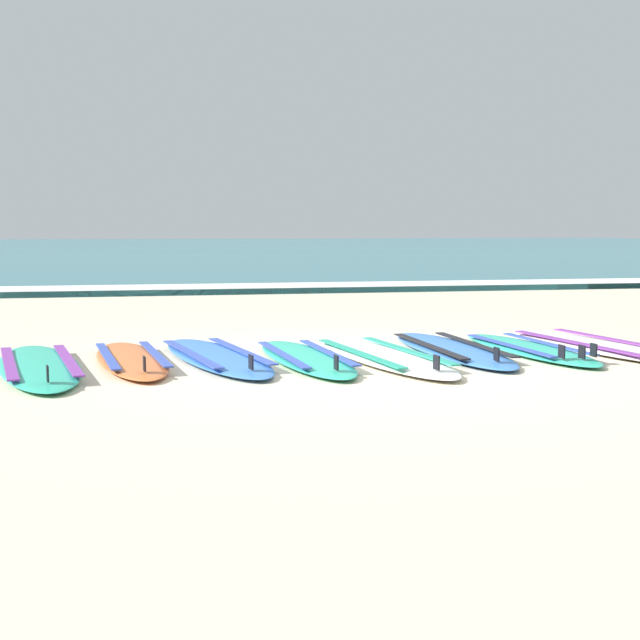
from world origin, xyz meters
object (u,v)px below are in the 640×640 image
object	(u,v)px
surfboard_6	(528,349)
surfboard_1	(131,359)
surfboard_4	(383,356)
surfboard_2	(216,356)
surfboard_3	(305,358)
surfboard_7	(596,345)
surfboard_0	(39,366)
surfboard_5	(451,349)

from	to	relation	value
surfboard_6	surfboard_1	bearing A→B (deg)	178.80
surfboard_4	surfboard_2	bearing A→B (deg)	169.47
surfboard_3	surfboard_7	world-z (taller)	same
surfboard_6	surfboard_3	bearing A→B (deg)	-176.43
surfboard_3	surfboard_4	world-z (taller)	same
surfboard_2	surfboard_4	xyz separation A→B (m)	(1.40, -0.26, -0.00)
surfboard_6	surfboard_2	bearing A→B (deg)	178.17
surfboard_0	surfboard_5	size ratio (longest dim) A/B	1.04
surfboard_0	surfboard_4	world-z (taller)	same
surfboard_2	surfboard_7	xyz separation A→B (m)	(3.50, -0.02, -0.00)
surfboard_0	surfboard_6	size ratio (longest dim) A/B	1.15
surfboard_4	surfboard_6	bearing A→B (deg)	6.90
surfboard_0	surfboard_5	xyz separation A→B (m)	(3.52, 0.24, 0.00)
surfboard_0	surfboard_4	distance (m)	2.81
surfboard_2	surfboard_4	bearing A→B (deg)	-10.53
surfboard_3	surfboard_6	world-z (taller)	same
surfboard_1	surfboard_5	xyz separation A→B (m)	(2.81, 0.04, -0.00)
surfboard_0	surfboard_2	size ratio (longest dim) A/B	1.01
surfboard_5	surfboard_1	bearing A→B (deg)	-179.14
surfboard_4	surfboard_6	world-z (taller)	same
surfboard_5	surfboard_4	bearing A→B (deg)	-158.19
surfboard_7	surfboard_3	bearing A→B (deg)	-175.83
surfboard_5	surfboard_6	bearing A→B (deg)	-9.53
surfboard_1	surfboard_7	distance (m)	4.20
surfboard_5	surfboard_7	xyz separation A→B (m)	(1.39, -0.04, -0.00)
surfboard_2	surfboard_6	bearing A→B (deg)	-1.83
surfboard_7	surfboard_0	bearing A→B (deg)	-177.68
surfboard_0	surfboard_2	distance (m)	1.43
surfboard_4	surfboard_7	world-z (taller)	same
surfboard_0	surfboard_2	world-z (taller)	same
surfboard_4	surfboard_5	distance (m)	0.77
surfboard_0	surfboard_6	bearing A→B (deg)	1.72
surfboard_0	surfboard_2	xyz separation A→B (m)	(1.41, 0.22, 0.00)
surfboard_2	surfboard_3	size ratio (longest dim) A/B	1.11
surfboard_6	surfboard_7	size ratio (longest dim) A/B	0.82
surfboard_1	surfboard_7	xyz separation A→B (m)	(4.20, -0.00, -0.00)
surfboard_5	surfboard_6	distance (m)	0.70
surfboard_0	surfboard_1	bearing A→B (deg)	15.67
surfboard_1	surfboard_3	xyz separation A→B (m)	(1.43, -0.20, -0.00)
surfboard_2	surfboard_6	size ratio (longest dim) A/B	1.13
surfboard_5	surfboard_7	distance (m)	1.39
surfboard_0	surfboard_3	bearing A→B (deg)	-0.08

